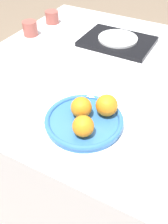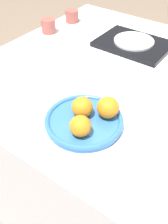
# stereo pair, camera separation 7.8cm
# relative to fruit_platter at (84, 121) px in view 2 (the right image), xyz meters

# --- Properties ---
(ground_plane) EXTENTS (12.00, 12.00, 0.00)m
(ground_plane) POSITION_rel_fruit_platter_xyz_m (-0.03, 0.32, -0.78)
(ground_plane) COLOR #7A6651
(table) EXTENTS (1.14, 1.07, 0.77)m
(table) POSITION_rel_fruit_platter_xyz_m (-0.03, 0.32, -0.40)
(table) COLOR white
(table) RESTS_ON ground_plane
(fruit_platter) EXTENTS (0.24, 0.24, 0.03)m
(fruit_platter) POSITION_rel_fruit_platter_xyz_m (0.00, 0.00, 0.00)
(fruit_platter) COLOR #336BAD
(fruit_platter) RESTS_ON table
(orange_0) EXTENTS (0.06, 0.06, 0.06)m
(orange_0) POSITION_rel_fruit_platter_xyz_m (0.03, -0.05, 0.04)
(orange_0) COLOR orange
(orange_0) RESTS_ON fruit_platter
(orange_1) EXTENTS (0.07, 0.07, 0.07)m
(orange_1) POSITION_rel_fruit_platter_xyz_m (-0.02, 0.01, 0.04)
(orange_1) COLOR orange
(orange_1) RESTS_ON fruit_platter
(orange_2) EXTENTS (0.07, 0.07, 0.07)m
(orange_2) POSITION_rel_fruit_platter_xyz_m (0.05, 0.06, 0.04)
(orange_2) COLOR orange
(orange_2) RESTS_ON fruit_platter
(serving_tray) EXTENTS (0.32, 0.24, 0.02)m
(serving_tray) POSITION_rel_fruit_platter_xyz_m (-0.12, 0.55, -0.00)
(serving_tray) COLOR black
(serving_tray) RESTS_ON table
(side_plate) EXTENTS (0.18, 0.18, 0.01)m
(side_plate) POSITION_rel_fruit_platter_xyz_m (-0.12, 0.55, 0.01)
(side_plate) COLOR white
(side_plate) RESTS_ON serving_tray
(cup_0) EXTENTS (0.07, 0.07, 0.06)m
(cup_0) POSITION_rel_fruit_platter_xyz_m (-0.51, 0.60, 0.02)
(cup_0) COLOR #9E4C42
(cup_0) RESTS_ON table
(cup_1) EXTENTS (0.07, 0.07, 0.07)m
(cup_1) POSITION_rel_fruit_platter_xyz_m (-0.53, 0.43, 0.02)
(cup_1) COLOR #9E4C42
(cup_1) RESTS_ON table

